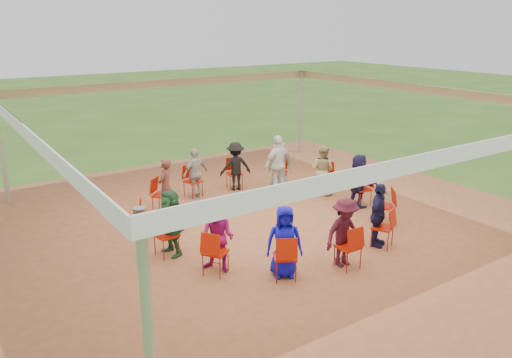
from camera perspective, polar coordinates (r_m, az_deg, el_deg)
ground at (r=12.17m, az=1.35°, el=-5.01°), size 80.00×80.00×0.00m
dirt_patch at (r=12.17m, az=1.35°, el=-4.99°), size 13.00×13.00×0.00m
tent at (r=11.48m, az=1.43°, el=6.01°), size 10.33×10.33×3.00m
chair_0 at (r=13.45m, az=11.98°, el=-1.15°), size 0.49×0.48×0.90m
chair_1 at (r=14.26m, az=7.80°, el=0.15°), size 0.56×0.54×0.90m
chair_2 at (r=14.64m, az=2.75°, el=0.74°), size 0.61×0.61×0.90m
chair_3 at (r=14.52m, az=-2.48°, el=0.60°), size 0.52×0.53×0.90m
chair_4 at (r=13.92m, az=-7.21°, el=-0.27°), size 0.51×0.52×0.90m
chair_5 at (r=12.93m, az=-10.71°, el=-1.82°), size 0.61×0.61×0.90m
chair_6 at (r=11.71m, az=-12.06°, el=-3.96°), size 0.56×0.55×0.90m
chair_7 at (r=10.51m, az=-10.23°, el=-6.37°), size 0.48×0.46×0.90m
chair_8 at (r=9.66m, az=-4.67°, el=-8.34°), size 0.60×0.59×0.90m
chair_9 at (r=9.46m, az=3.32°, el=-8.88°), size 0.58×0.59×0.90m
chair_10 at (r=10.01m, az=10.47°, el=-7.64°), size 0.43×0.45×0.90m
chair_11 at (r=11.07m, az=14.27°, el=-5.40°), size 0.57×0.58×0.90m
chair_12 at (r=12.32m, az=14.47°, el=-3.06°), size 0.60×0.60×0.90m
person_seated_0 at (r=13.30m, az=11.64°, el=-0.16°), size 0.66×1.36×1.41m
person_seated_1 at (r=14.09m, az=7.61°, el=1.04°), size 0.60×0.78×1.41m
person_seated_2 at (r=14.45m, az=2.71°, el=1.59°), size 0.77×0.75×1.41m
person_seated_3 at (r=14.33m, az=-2.35°, el=1.46°), size 0.99×0.67×1.41m
person_seated_4 at (r=13.75m, az=-6.93°, el=0.66°), size 0.90×0.60×1.41m
person_seated_5 at (r=12.80m, az=-10.29°, el=-0.77°), size 0.61×0.59×1.41m
person_seated_6 at (r=10.46m, az=-9.73°, el=-4.91°), size 0.62×1.35×1.41m
person_seated_7 at (r=9.65m, az=-4.38°, el=-6.67°), size 0.71×0.79×1.41m
person_seated_8 at (r=9.46m, az=3.24°, el=-7.15°), size 0.79×0.67×1.41m
person_seated_9 at (r=9.98m, az=10.08°, el=-6.05°), size 0.92×0.47×1.41m
person_seated_10 at (r=11.00m, az=13.77°, el=-4.04°), size 0.93×0.75×1.41m
person_seated_11 at (r=12.20m, az=14.01°, el=-1.92°), size 0.57×0.61×1.41m
standing_person at (r=14.05m, az=2.56°, el=1.68°), size 1.02×0.59×1.67m
cable_coil at (r=12.78m, az=-2.35°, el=-3.79°), size 0.45×0.45×0.03m
laptop at (r=13.22m, az=11.07°, el=-0.44°), size 0.30×0.36×0.23m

